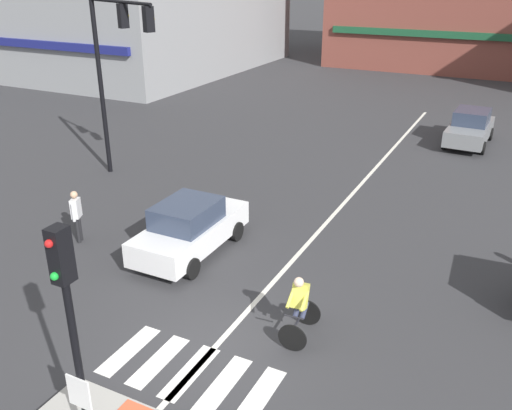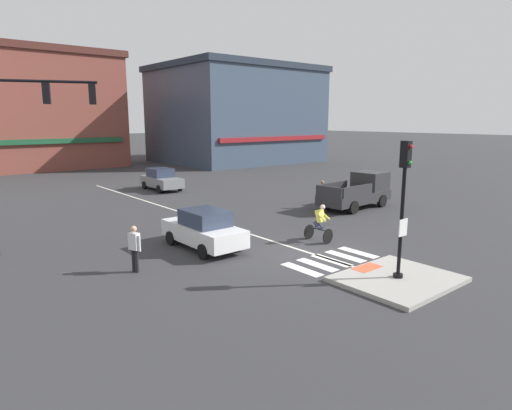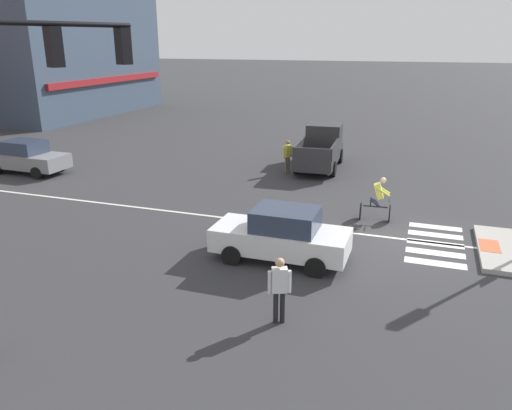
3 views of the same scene
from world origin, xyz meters
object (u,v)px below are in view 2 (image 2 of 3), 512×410
(traffic_light_mast, at_px, (20,133))
(pedestrian_at_curb_left, at_px, (134,245))
(pickup_truck_charcoal_cross_right, at_px, (359,191))
(signal_pole, at_px, (403,197))
(pedestrian_waiting_far_side, at_px, (322,192))
(car_grey_eastbound_distant, at_px, (161,179))
(car_white_westbound_near, at_px, (204,229))
(cyclist, at_px, (320,222))

(traffic_light_mast, bearing_deg, pedestrian_at_curb_left, -65.62)
(traffic_light_mast, xyz_separation_m, pickup_truck_charcoal_cross_right, (17.71, -2.61, -3.78))
(signal_pole, distance_m, pedestrian_waiting_far_side, 12.51)
(car_grey_eastbound_distant, xyz_separation_m, pedestrian_waiting_far_side, (4.24, -12.39, 0.17))
(pickup_truck_charcoal_cross_right, bearing_deg, car_grey_eastbound_distant, 114.13)
(pickup_truck_charcoal_cross_right, bearing_deg, car_white_westbound_near, -173.59)
(pickup_truck_charcoal_cross_right, height_order, pedestrian_at_curb_left, pickup_truck_charcoal_cross_right)
(signal_pole, bearing_deg, pedestrian_at_curb_left, 134.62)
(traffic_light_mast, height_order, pickup_truck_charcoal_cross_right, traffic_light_mast)
(pickup_truck_charcoal_cross_right, bearing_deg, pedestrian_at_curb_left, -171.58)
(signal_pole, distance_m, pedestrian_at_curb_left, 9.17)
(pedestrian_at_curb_left, xyz_separation_m, pedestrian_waiting_far_side, (13.60, 3.59, 0.00))
(cyclist, bearing_deg, pedestrian_at_curb_left, 169.71)
(signal_pole, relative_size, cyclist, 2.66)
(signal_pole, height_order, car_grey_eastbound_distant, signal_pole)
(car_white_westbound_near, height_order, pickup_truck_charcoal_cross_right, pickup_truck_charcoal_cross_right)
(car_grey_eastbound_distant, height_order, pedestrian_at_curb_left, pedestrian_at_curb_left)
(pickup_truck_charcoal_cross_right, relative_size, pedestrian_at_curb_left, 3.12)
(car_grey_eastbound_distant, distance_m, pedestrian_at_curb_left, 18.52)
(pickup_truck_charcoal_cross_right, height_order, cyclist, pickup_truck_charcoal_cross_right)
(pedestrian_waiting_far_side, bearing_deg, car_white_westbound_near, -165.34)
(pickup_truck_charcoal_cross_right, distance_m, pedestrian_at_curb_left, 15.66)
(traffic_light_mast, height_order, car_white_westbound_near, traffic_light_mast)
(pickup_truck_charcoal_cross_right, xyz_separation_m, pedestrian_waiting_far_side, (-1.89, 1.30, 0.00))
(traffic_light_mast, relative_size, car_white_westbound_near, 1.70)
(car_grey_eastbound_distant, bearing_deg, pickup_truck_charcoal_cross_right, -65.87)
(pedestrian_at_curb_left, bearing_deg, car_grey_eastbound_distant, 59.65)
(traffic_light_mast, distance_m, cyclist, 12.55)
(pedestrian_at_curb_left, bearing_deg, car_white_westbound_near, 15.24)
(car_white_westbound_near, distance_m, pickup_truck_charcoal_cross_right, 12.11)
(car_white_westbound_near, bearing_deg, pedestrian_waiting_far_side, 14.66)
(cyclist, distance_m, pedestrian_waiting_far_side, 7.60)
(traffic_light_mast, height_order, pedestrian_waiting_far_side, traffic_light_mast)
(traffic_light_mast, relative_size, pedestrian_at_curb_left, 4.16)
(pedestrian_waiting_far_side, bearing_deg, traffic_light_mast, 175.29)
(car_grey_eastbound_distant, distance_m, pickup_truck_charcoal_cross_right, 15.00)
(pickup_truck_charcoal_cross_right, xyz_separation_m, cyclist, (-7.59, -3.73, -0.11))
(traffic_light_mast, bearing_deg, car_grey_eastbound_distant, 43.76)
(pedestrian_waiting_far_side, bearing_deg, signal_pole, -126.17)
(traffic_light_mast, xyz_separation_m, pedestrian_waiting_far_side, (15.82, -1.30, -3.78))
(car_white_westbound_near, bearing_deg, signal_pole, -68.74)
(pedestrian_at_curb_left, height_order, pedestrian_waiting_far_side, same)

